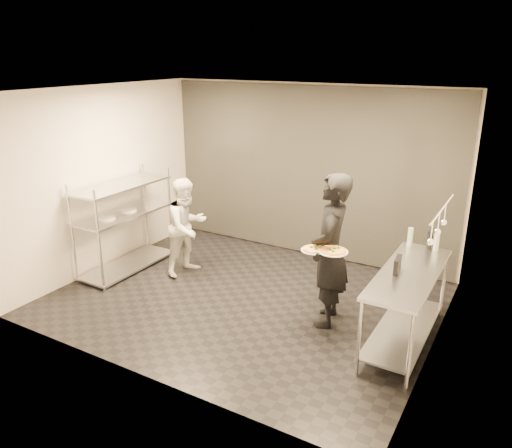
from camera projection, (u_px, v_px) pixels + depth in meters
The scene contains 13 objects.
room_shell at pixel (284, 183), 7.41m from camera, with size 5.00×4.00×2.80m.
pass_rack at pixel (124, 222), 7.67m from camera, with size 0.60×1.60×1.50m.
prep_counter at pixel (407, 295), 5.67m from camera, with size 0.60×1.80×0.92m.
utensil_rail at pixel (439, 222), 5.26m from camera, with size 0.07×1.20×0.31m.
waiter at pixel (330, 251), 6.04m from camera, with size 0.70×0.46×1.92m, color black.
chef at pixel (187, 227), 7.53m from camera, with size 0.73×0.57×1.49m, color silver.
pizza_plate_near at pixel (313, 249), 5.87m from camera, with size 0.29×0.29×0.05m.
pizza_plate_far at pixel (333, 251), 5.75m from camera, with size 0.35×0.35×0.05m.
salad_plate at pixel (334, 212), 6.21m from camera, with size 0.26×0.26×0.07m.
pos_monitor at pixel (397, 265), 5.53m from camera, with size 0.05×0.25×0.18m, color black.
bottle_green at pixel (410, 237), 6.29m from camera, with size 0.07×0.07×0.24m, color #909C8F.
bottle_clear at pixel (436, 242), 6.14m from camera, with size 0.07×0.07×0.22m, color #909C8F.
bottle_dark at pixel (430, 240), 6.18m from camera, with size 0.07×0.07×0.23m, color black.
Camera 1 is at (3.24, -5.27, 3.25)m, focal length 35.00 mm.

